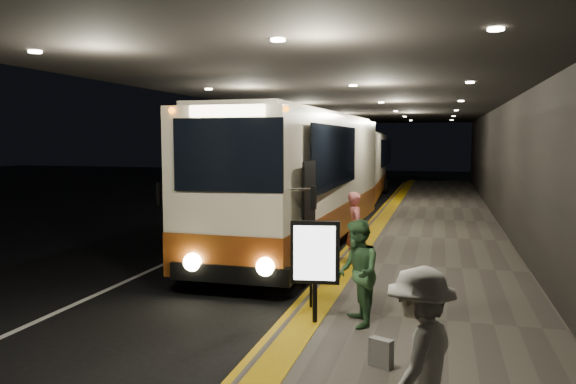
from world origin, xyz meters
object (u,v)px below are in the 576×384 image
Objects in this scene: coach_main at (303,184)px; passenger_waiting_white at (420,360)px; passenger_waiting_green at (357,273)px; stanchion_post at (311,275)px; bag_polka at (381,353)px; coach_second at (360,168)px; passenger_boarding at (355,228)px; info_sign at (315,255)px.

coach_main is 6.81× the size of passenger_waiting_white.
passenger_waiting_green reaches higher than stanchion_post.
passenger_waiting_green is 3.71m from passenger_waiting_white.
passenger_waiting_white is 1.53× the size of stanchion_post.
bag_polka is (3.23, -8.78, -1.50)m from coach_main.
passenger_waiting_green is at bearing -85.03° from coach_second.
passenger_waiting_green is at bearing 109.38° from bag_polka.
bag_polka is at bearing 0.89° from passenger_waiting_green.
passenger_boarding is 0.97× the size of passenger_waiting_white.
coach_second is 9.28× the size of stanchion_post.
passenger_boarding reaches higher than passenger_waiting_green.
passenger_waiting_white is (4.00, -24.05, -0.59)m from coach_second.
passenger_boarding is 8.21m from passenger_waiting_white.
coach_main is 9.48m from bag_polka.
coach_main is at bearing 105.05° from stanchion_post.
passenger_boarding is (2.18, -16.04, -0.62)m from coach_second.
coach_second is 6.35× the size of passenger_waiting_green.
coach_second is at bearing 92.39° from coach_main.
passenger_waiting_white is (1.82, -8.01, 0.03)m from passenger_boarding.
stanchion_post is (-0.25, 0.80, -0.55)m from info_sign.
coach_main is 7.55m from info_sign.
coach_main is at bearing -92.14° from coach_second.
passenger_waiting_green is 1.02× the size of info_sign.
passenger_waiting_green is at bearing 170.62° from passenger_boarding.
passenger_waiting_green is 0.96× the size of passenger_waiting_white.
coach_main is 7.02× the size of passenger_boarding.
bag_polka is 0.32× the size of stanchion_post.
passenger_waiting_green is at bearing -2.84° from info_sign.
bag_polka is at bearing 173.46° from passenger_boarding.
passenger_waiting_green is (2.67, -7.19, -0.82)m from coach_main.
passenger_waiting_green is 4.54× the size of bag_polka.
coach_main is 1.12× the size of coach_second.
passenger_boarding is 1.04× the size of info_sign.
bag_polka is 2.18m from info_sign.
passenger_waiting_white is at bearing -69.01° from coach_main.
stanchion_post is (-0.94, 0.73, -0.27)m from passenger_waiting_green.
bag_polka is (1.26, -6.07, -0.69)m from passenger_boarding.
coach_second is at bearing 98.84° from bag_polka.
coach_main is 3.45m from passenger_boarding.
coach_main is at bearing -141.08° from passenger_waiting_white.
coach_main is 32.30× the size of bag_polka.
passenger_waiting_green is 1.22m from stanchion_post.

